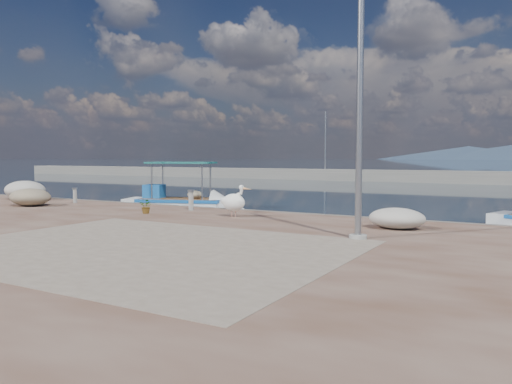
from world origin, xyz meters
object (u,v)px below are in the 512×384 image
Objects in this scene: pelican at (234,202)px; lamp_post at (360,105)px; bollard_near at (191,199)px; boat_left at (181,205)px.

lamp_post reaches higher than pelican.
bollard_near is at bearing 154.27° from pelican.
pelican is 2.76m from bollard_near.
boat_left is at bearing 147.97° from lamp_post.
pelican is at bearing -21.20° from bollard_near.
boat_left is at bearing 132.96° from bollard_near.
lamp_post is at bearing -51.02° from boat_left.
bollard_near is at bearing 156.90° from lamp_post.
pelican is 6.22m from lamp_post.
boat_left is 13.53m from lamp_post.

